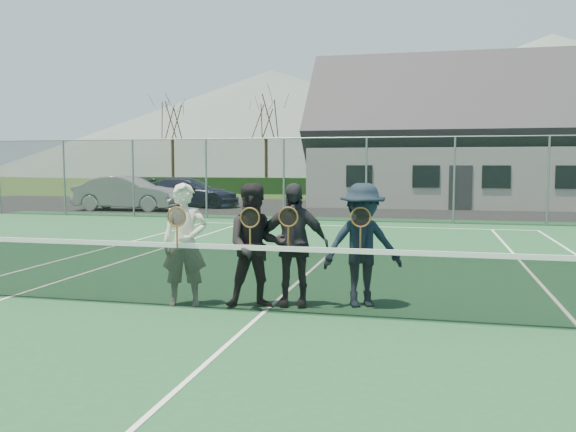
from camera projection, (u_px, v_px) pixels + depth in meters
name	position (u px, v px, depth m)	size (l,w,h in m)	color
ground	(381.00, 209.00, 27.92)	(220.00, 220.00, 0.00)	#274318
court_surface	(264.00, 313.00, 8.52)	(30.00, 30.00, 0.02)	#1C4C2B
tarmac_carpark	(296.00, 207.00, 28.83)	(40.00, 12.00, 0.01)	black
hedge_row	(396.00, 187.00, 39.51)	(40.00, 1.20, 1.10)	black
hill_west	(272.00, 123.00, 105.57)	(110.00, 110.00, 18.00)	#52625B
hill_centre	(550.00, 106.00, 95.11)	(120.00, 120.00, 22.00)	slate
car_a	(123.00, 191.00, 29.94)	(1.71, 4.24, 1.45)	black
car_b	(127.00, 193.00, 26.99)	(1.62, 4.64, 1.53)	#9A9FA3
car_c	(189.00, 193.00, 28.96)	(1.95, 4.81, 1.39)	#1B1D36
court_markings	(264.00, 312.00, 8.52)	(11.03, 23.83, 0.01)	white
tennis_net	(264.00, 276.00, 8.48)	(11.68, 0.08, 1.10)	slate
perimeter_fence	(366.00, 179.00, 21.48)	(30.07, 0.07, 3.02)	slate
clubhouse	(469.00, 125.00, 30.53)	(15.60, 8.20, 7.70)	silver
tree_a	(172.00, 111.00, 43.68)	(3.20, 3.20, 7.77)	#3D2916
tree_b	(266.00, 109.00, 42.08)	(3.20, 3.20, 7.77)	#321F12
tree_c	(429.00, 106.00, 39.56)	(3.20, 3.20, 7.77)	#3D2A16
player_a	(185.00, 244.00, 8.90)	(0.75, 0.59, 1.80)	beige
player_b	(256.00, 246.00, 8.77)	(1.05, 0.93, 1.80)	black
player_c	(293.00, 245.00, 8.88)	(1.10, 0.56, 1.80)	#25252A
player_d	(363.00, 245.00, 8.83)	(1.33, 1.06, 1.80)	black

